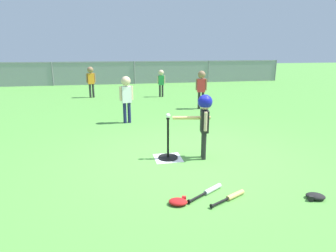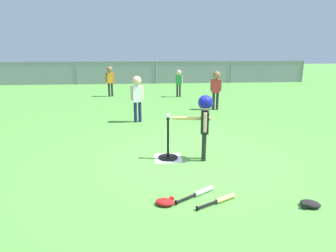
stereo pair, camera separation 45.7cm
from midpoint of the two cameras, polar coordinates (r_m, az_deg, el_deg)
ground_plane at (r=4.71m, az=1.77°, el=-6.62°), size 60.00×60.00×0.00m
home_plate at (r=4.74m, az=-2.78°, el=-6.42°), size 0.44×0.44×0.01m
batting_tee at (r=4.70m, az=-2.79°, el=-5.24°), size 0.32×0.32×0.68m
baseball_on_tee at (r=4.53m, az=-2.89°, el=2.03°), size 0.07×0.07×0.07m
batter_child at (r=4.53m, az=4.35°, el=2.43°), size 0.62×0.30×1.06m
fielder_deep_left at (r=8.57m, az=5.14°, el=8.23°), size 0.31×0.22×1.13m
fielder_deep_center at (r=10.78m, az=-2.60°, el=9.22°), size 0.29×0.20×1.00m
fielder_near_left at (r=6.94m, az=-10.20°, el=6.42°), size 0.33×0.22×1.13m
fielder_deep_right at (r=11.02m, az=-16.31°, el=9.19°), size 0.33×0.22×1.13m
spare_bat_silver at (r=3.66m, az=4.67°, el=-12.81°), size 0.53×0.37×0.06m
spare_bat_wood at (r=3.56m, az=8.99°, el=-13.80°), size 0.53×0.30×0.06m
glove_by_plate at (r=3.41m, az=-1.89°, el=-14.93°), size 0.26×0.22×0.07m
glove_near_bats at (r=3.84m, az=24.26°, el=-12.73°), size 0.27×0.24×0.07m
outfield_fence at (r=15.09m, az=-7.59°, el=10.66°), size 16.06×0.06×1.15m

